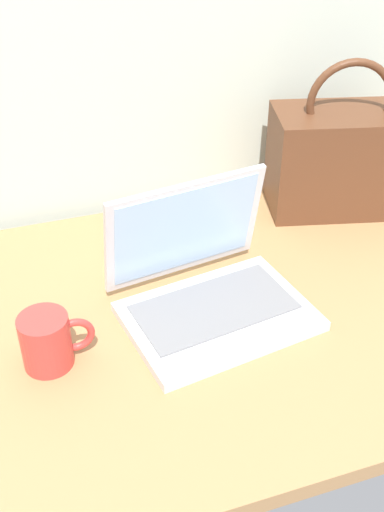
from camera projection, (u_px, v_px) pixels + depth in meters
The scene contains 4 objects.
desk at pixel (173, 322), 1.10m from camera, with size 1.60×0.76×0.03m.
laptop at pixel (206, 285), 1.09m from camera, with size 0.34×0.30×0.22m.
coffee_mug at pixel (48, 341), 0.97m from camera, with size 0.12×0.08×0.09m.
handbag at pixel (342, 158), 1.33m from camera, with size 0.33×0.23×0.33m.
Camera 1 is at (-0.23, -0.80, 0.74)m, focal length 43.80 mm.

